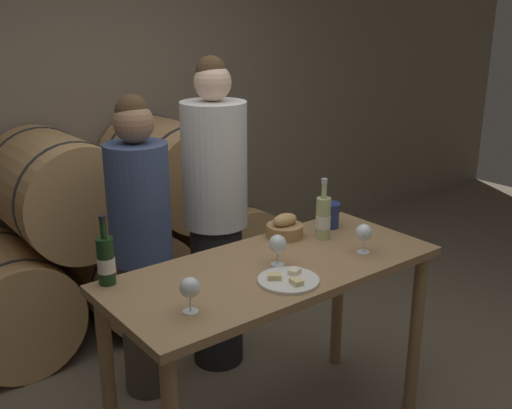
{
  "coord_description": "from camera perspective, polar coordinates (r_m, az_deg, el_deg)",
  "views": [
    {
      "loc": [
        -1.58,
        -1.88,
        2.0
      ],
      "look_at": [
        0.0,
        0.13,
        1.17
      ],
      "focal_mm": 42.0,
      "sensor_mm": 36.0,
      "label": 1
    }
  ],
  "objects": [
    {
      "name": "wine_glass_left",
      "position": [
        2.65,
        2.07,
        -3.79
      ],
      "size": [
        0.08,
        0.08,
        0.14
      ],
      "color": "white",
      "rests_on": "tasting_table"
    },
    {
      "name": "stone_wall_back",
      "position": [
        4.34,
        -16.9,
        11.97
      ],
      "size": [
        10.0,
        0.12,
        3.2
      ],
      "color": "gray",
      "rests_on": "ground_plane"
    },
    {
      "name": "bread_basket",
      "position": [
        3.0,
        2.75,
        -2.24
      ],
      "size": [
        0.18,
        0.18,
        0.12
      ],
      "color": "#A87F4C",
      "rests_on": "tasting_table"
    },
    {
      "name": "wine_glass_far_left",
      "position": [
        2.26,
        -6.33,
        -7.93
      ],
      "size": [
        0.08,
        0.08,
        0.14
      ],
      "color": "white",
      "rests_on": "tasting_table"
    },
    {
      "name": "barrel_stack",
      "position": [
        4.07,
        -12.75,
        -2.73
      ],
      "size": [
        2.24,
        0.85,
        1.31
      ],
      "color": "tan",
      "rests_on": "ground_plane"
    },
    {
      "name": "cheese_plate",
      "position": [
        2.53,
        3.11,
        -7.18
      ],
      "size": [
        0.26,
        0.26,
        0.04
      ],
      "color": "white",
      "rests_on": "tasting_table"
    },
    {
      "name": "wine_bottle_white",
      "position": [
        2.98,
        6.42,
        -1.24
      ],
      "size": [
        0.07,
        0.07,
        0.31
      ],
      "color": "#ADBC7F",
      "rests_on": "tasting_table"
    },
    {
      "name": "wine_glass_center",
      "position": [
        2.83,
        10.26,
        -2.68
      ],
      "size": [
        0.08,
        0.08,
        0.14
      ],
      "color": "white",
      "rests_on": "tasting_table"
    },
    {
      "name": "tasting_table",
      "position": [
        2.75,
        1.74,
        -8.42
      ],
      "size": [
        1.54,
        0.67,
        0.92
      ],
      "color": "#99754C",
      "rests_on": "ground_plane"
    },
    {
      "name": "wine_bottle_red",
      "position": [
        2.55,
        -14.11,
        -5.18
      ],
      "size": [
        0.07,
        0.07,
        0.3
      ],
      "color": "#193819",
      "rests_on": "tasting_table"
    },
    {
      "name": "person_right",
      "position": [
        3.34,
        -3.87,
        -1.15
      ],
      "size": [
        0.36,
        0.36,
        1.78
      ],
      "color": "#232326",
      "rests_on": "ground_plane"
    },
    {
      "name": "blue_crock",
      "position": [
        3.14,
        7.04,
        -0.91
      ],
      "size": [
        0.11,
        0.11,
        0.13
      ],
      "color": "navy",
      "rests_on": "tasting_table"
    },
    {
      "name": "person_left",
      "position": [
        3.15,
        -10.85,
        -4.1
      ],
      "size": [
        0.32,
        0.32,
        1.62
      ],
      "color": "#4C4238",
      "rests_on": "ground_plane"
    }
  ]
}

